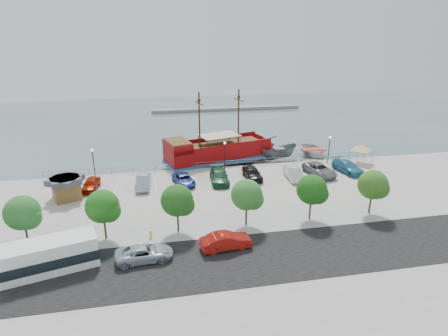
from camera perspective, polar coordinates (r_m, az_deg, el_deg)
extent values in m
plane|color=#485D5F|center=(48.73, 1.61, -4.03)|extent=(160.00, 160.00, 0.00)
cube|color=#A09F8E|center=(31.24, 10.45, -18.83)|extent=(100.00, 58.00, 1.20)
cube|color=black|center=(34.67, 7.50, -13.06)|extent=(100.00, 8.00, 0.04)
cube|color=gray|center=(39.59, 4.79, -8.46)|extent=(100.00, 4.00, 0.05)
cylinder|color=slate|center=(55.13, -0.13, 1.06)|extent=(50.00, 0.06, 0.06)
cylinder|color=slate|center=(55.26, -0.13, 0.67)|extent=(50.00, 0.06, 0.06)
cube|color=gray|center=(102.26, 0.40, 9.02)|extent=(40.00, 3.00, 0.80)
cube|color=#8C0709|center=(58.82, -0.90, 2.28)|extent=(17.14, 9.42, 2.66)
cube|color=#255490|center=(59.09, -0.90, 1.47)|extent=(17.52, 9.80, 0.61)
cone|color=#8C0709|center=(63.11, 6.47, 3.39)|extent=(4.50, 5.62, 4.91)
cube|color=#8C0709|center=(55.75, -7.07, 3.32)|extent=(4.36, 5.76, 1.43)
cube|color=#533718|center=(55.54, -7.11, 4.08)|extent=(4.05, 5.31, 0.12)
cube|color=#533718|center=(58.63, -0.46, 3.63)|extent=(14.02, 7.98, 0.15)
cube|color=#8C0709|center=(60.46, -1.94, 4.43)|extent=(15.79, 4.70, 0.72)
cube|color=#8C0709|center=(56.22, 0.19, 3.24)|extent=(15.79, 4.70, 0.72)
cylinder|color=#382111|center=(59.00, 2.22, 7.87)|extent=(0.30, 0.30, 8.39)
cylinder|color=#382111|center=(56.14, -3.77, 7.22)|extent=(0.30, 0.30, 8.39)
cylinder|color=#382111|center=(58.52, 2.26, 10.32)|extent=(0.98, 2.99, 0.14)
cylinder|color=#382111|center=(55.63, -3.83, 9.79)|extent=(0.98, 2.99, 0.14)
cube|color=beige|center=(58.10, -0.74, 5.00)|extent=(6.77, 5.37, 0.12)
cylinder|color=#382111|center=(63.16, 7.06, 4.53)|extent=(2.49, 0.86, 0.61)
imported|color=#595F64|center=(61.31, 8.33, 2.09)|extent=(6.59, 3.42, 2.43)
imported|color=beige|center=(65.39, 13.45, 2.43)|extent=(5.31, 7.21, 1.45)
cube|color=slate|center=(56.40, -15.52, -1.14)|extent=(7.26, 2.76, 0.40)
cube|color=gray|center=(59.23, 8.22, 0.43)|extent=(7.62, 2.44, 0.43)
cube|color=slate|center=(62.18, 15.08, 0.87)|extent=(7.33, 2.64, 0.41)
cube|color=brown|center=(48.55, -22.87, -3.14)|extent=(3.76, 3.76, 2.13)
cube|color=#404048|center=(48.09, -23.08, -1.71)|extent=(4.26, 4.26, 0.68)
cylinder|color=slate|center=(61.34, 18.60, 2.03)|extent=(0.07, 0.07, 2.03)
cylinder|color=slate|center=(62.43, 20.57, 2.09)|extent=(0.07, 0.07, 2.03)
cylinder|color=slate|center=(59.32, 19.58, 1.31)|extent=(0.07, 0.07, 2.03)
cylinder|color=slate|center=(60.44, 21.61, 1.40)|extent=(0.07, 0.07, 2.03)
pyramid|color=beige|center=(60.37, 20.29, 3.33)|extent=(4.08, 4.08, 0.83)
imported|color=#A2B0B9|center=(34.17, -12.05, -12.56)|extent=(5.13, 2.67, 1.38)
imported|color=#AE1910|center=(34.97, 0.34, -11.07)|extent=(4.90, 2.15, 1.56)
cube|color=white|center=(35.01, -25.08, -12.04)|extent=(8.01, 4.50, 2.71)
cube|color=black|center=(35.09, -25.04, -12.27)|extent=(8.15, 4.63, 0.87)
cylinder|color=yellow|center=(37.52, -11.11, -9.99)|extent=(0.25, 0.25, 0.63)
sphere|color=yellow|center=(37.35, -11.14, -9.54)|extent=(0.27, 0.27, 0.27)
cylinder|color=black|center=(53.32, -19.21, 0.43)|extent=(0.12, 0.12, 4.00)
sphere|color=#FFF2CC|center=(52.69, -19.47, 2.59)|extent=(0.36, 0.36, 0.36)
cylinder|color=black|center=(53.59, 0.13, 1.68)|extent=(0.12, 0.12, 4.00)
sphere|color=#FFF2CC|center=(52.97, 0.14, 3.84)|extent=(0.36, 0.36, 0.36)
cylinder|color=black|center=(58.67, 15.67, 2.55)|extent=(0.12, 0.12, 4.00)
sphere|color=#FFF2CC|center=(58.10, 15.86, 4.53)|extent=(0.36, 0.36, 0.36)
cylinder|color=#473321|center=(39.74, -27.84, -9.02)|extent=(0.20, 0.20, 2.20)
sphere|color=#265A23|center=(38.77, -28.38, -6.03)|extent=(3.20, 3.20, 3.20)
sphere|color=#265A23|center=(38.49, -27.55, -6.73)|extent=(2.20, 2.20, 2.20)
cylinder|color=#473321|center=(38.18, -17.67, -8.70)|extent=(0.20, 0.20, 2.20)
sphere|color=#1C5415|center=(37.17, -18.04, -5.58)|extent=(3.20, 3.20, 3.20)
sphere|color=#1C5415|center=(36.99, -17.10, -6.29)|extent=(2.20, 2.20, 2.20)
cylinder|color=#473321|center=(37.87, -7.03, -8.08)|extent=(0.20, 0.20, 2.20)
sphere|color=#1C4B15|center=(36.85, -7.18, -4.92)|extent=(3.20, 3.20, 3.20)
sphere|color=#1C4B15|center=(36.79, -6.18, -5.61)|extent=(2.20, 2.20, 2.20)
cylinder|color=#473321|center=(38.84, 3.40, -7.20)|extent=(0.20, 0.20, 2.20)
sphere|color=#295F24|center=(37.85, 3.47, -4.10)|extent=(3.20, 3.20, 3.20)
sphere|color=#295F24|center=(37.90, 4.45, -4.76)|extent=(2.20, 2.20, 2.20)
cylinder|color=#473321|center=(41.00, 12.98, -6.18)|extent=(0.20, 0.20, 2.20)
sphere|color=#174A12|center=(40.06, 13.23, -3.22)|extent=(3.20, 3.20, 3.20)
sphere|color=#174A12|center=(40.21, 14.14, -3.83)|extent=(2.20, 2.20, 2.20)
cylinder|color=#473321|center=(44.18, 21.36, -5.14)|extent=(0.20, 0.20, 2.20)
sphere|color=#2D581B|center=(43.31, 21.74, -2.38)|extent=(3.20, 3.20, 3.20)
sphere|color=#2D581B|center=(43.54, 22.55, -2.94)|extent=(2.20, 2.20, 2.20)
imported|color=#9D1A03|center=(50.28, -19.64, -2.33)|extent=(2.24, 4.48, 1.46)
imported|color=#98A2AC|center=(49.08, -12.18, -2.01)|extent=(2.05, 5.07, 1.64)
imported|color=navy|center=(49.30, -6.16, -1.75)|extent=(3.09, 5.11, 1.33)
imported|color=#215332|center=(49.69, -0.73, -1.27)|extent=(2.60, 5.73, 1.63)
imported|color=black|center=(50.98, 4.33, -0.76)|extent=(2.11, 4.88, 1.64)
imported|color=silver|center=(51.66, 10.57, -0.79)|extent=(1.90, 4.95, 1.61)
imported|color=slate|center=(53.82, 14.38, -0.24)|extent=(3.60, 6.09, 1.59)
imported|color=teal|center=(56.07, 18.34, 0.17)|extent=(3.25, 5.80, 1.59)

